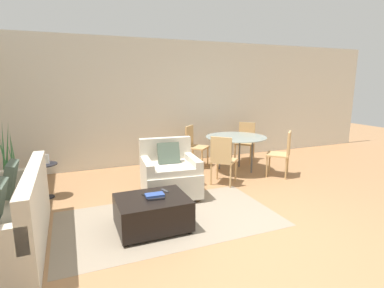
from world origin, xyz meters
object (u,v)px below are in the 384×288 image
Objects in this scene: couch at (4,225)px; dining_chair_far_left at (194,143)px; book_stack at (155,196)px; dining_chair_near_left at (222,157)px; picture_frame at (44,159)px; dining_chair_near_right at (283,151)px; side_table at (45,174)px; armchair at (170,174)px; dining_chair_far_right at (246,139)px; ottoman at (152,212)px; potted_plant at (12,189)px; tv_remote_primary at (146,195)px; tv_remote_secondary at (165,191)px; dining_table at (236,140)px.

couch is 2.15× the size of dining_chair_far_left.
dining_chair_near_left reaches higher than book_stack.
dining_chair_near_right reaches higher than picture_frame.
dining_chair_far_left is (2.90, 0.81, 0.12)m from side_table.
armchair reaches higher than side_table.
side_table is 4.31m from dining_chair_far_right.
ottoman is 2.37m from potted_plant.
tv_remote_primary is 3.17m from dining_chair_near_right.
dining_chair_far_right is (2.72, 2.30, 0.10)m from tv_remote_secondary.
dining_chair_near_left is 1.34m from dining_chair_near_right.
dining_table is at bearing 39.06° from book_stack.
dining_table is at bearing 2.23° from side_table.
tv_remote_secondary is at bearing -160.54° from dining_chair_near_right.
dining_chair_far_right is at bearing 40.53° from book_stack.
tv_remote_secondary is 1.68m from dining_chair_near_left.
book_stack is 0.26× the size of dining_chair_near_right.
book_stack is 0.42× the size of side_table.
dining_chair_far_right is (4.23, 0.81, -0.12)m from picture_frame.
dining_chair_near_left is at bearing -7.48° from potted_plant.
armchair is 1.05× the size of dining_chair_near_left.
picture_frame is (-1.30, 1.66, 0.41)m from ottoman.
armchair is (2.19, 0.85, 0.06)m from couch.
tv_remote_secondary is (0.22, 0.17, 0.19)m from ottoman.
dining_chair_near_left is (2.90, -0.53, 0.12)m from side_table.
couch is at bearing -167.75° from dining_chair_near_right.
armchair is at bearing 62.34° from book_stack.
dining_chair_far_right is (4.23, 0.81, 0.12)m from side_table.
couch reaches higher than book_stack.
tv_remote_primary is at bearing -1.73° from couch.
tv_remote_primary is at bearing -40.82° from potted_plant.
tv_remote_primary is 2.00m from side_table.
potted_plant is at bearing 138.35° from ottoman.
dining_chair_near_right is at bearing 19.18° from tv_remote_primary.
book_stack is 0.18× the size of potted_plant.
tv_remote_primary is at bearing -51.55° from picture_frame.
dining_table is 0.96m from dining_chair_near_left.
couch is at bearing 174.78° from book_stack.
tv_remote_primary reaches higher than ottoman.
ottoman is at bearing -119.53° from armchair.
tv_remote_secondary is at bearing -44.45° from picture_frame.
dining_chair_far_right is at bearing 26.99° from couch.
dining_chair_near_left is 1.89m from dining_chair_far_right.
picture_frame is at bearing -164.44° from dining_chair_far_left.
dining_chair_near_right reaches higher than tv_remote_primary.
potted_plant is 2.28× the size of side_table.
armchair is 1.05× the size of dining_chair_near_right.
couch reaches higher than tv_remote_secondary.
book_stack is at bearing -143.82° from dining_chair_near_left.
book_stack is 2.14m from side_table.
tv_remote_primary is 0.17× the size of dining_chair_far_right.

